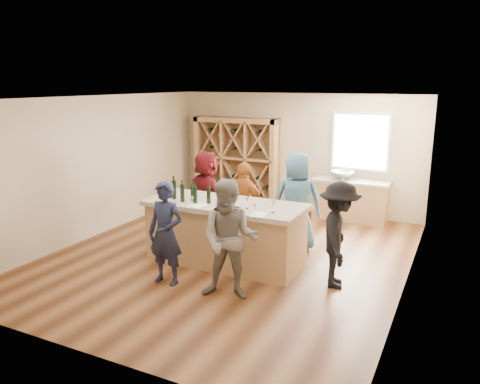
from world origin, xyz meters
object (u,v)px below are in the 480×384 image
at_px(wine_bottle_e, 209,195).
at_px(wine_bottle_c, 193,193).
at_px(person_near_left, 166,233).
at_px(person_server, 339,235).
at_px(person_near_right, 230,240).
at_px(person_far_left, 207,193).
at_px(person_far_right, 297,202).
at_px(sink, 342,175).
at_px(wine_rack, 236,162).
at_px(wine_bottle_a, 174,190).
at_px(wine_bottle_b, 182,193).
at_px(person_far_mid, 244,204).
at_px(wine_bottle_d, 195,195).
at_px(wine_bottle_f, 219,198).
at_px(tasting_counter_base, 225,235).

bearing_deg(wine_bottle_e, wine_bottle_c, 169.69).
bearing_deg(person_near_left, person_server, 22.67).
distance_m(person_near_right, person_far_left, 2.87).
bearing_deg(person_far_right, person_near_left, 38.22).
xyz_separation_m(sink, person_far_left, (-2.16, -2.34, -0.14)).
height_order(wine_rack, person_server, wine_rack).
distance_m(person_near_left, person_near_right, 1.10).
height_order(person_near_right, person_far_right, person_far_right).
height_order(wine_bottle_a, wine_bottle_b, wine_bottle_a).
bearing_deg(person_far_right, person_far_left, -22.82).
height_order(person_near_left, person_far_mid, person_near_left).
relative_size(wine_bottle_c, person_server, 0.17).
height_order(wine_bottle_b, person_near_right, person_near_right).
xyz_separation_m(wine_rack, person_near_right, (2.25, -4.72, -0.23)).
bearing_deg(sink, person_far_mid, -116.84).
bearing_deg(person_server, wine_bottle_e, 79.60).
xyz_separation_m(person_near_right, person_far_right, (0.21, 2.27, 0.04)).
relative_size(person_near_left, person_far_mid, 1.02).
bearing_deg(person_far_left, person_near_right, 156.67).
bearing_deg(wine_bottle_b, wine_bottle_d, 0.61).
distance_m(person_near_left, wine_bottle_f, 1.05).
xyz_separation_m(wine_bottle_d, person_far_mid, (0.28, 1.30, -0.43)).
xyz_separation_m(wine_bottle_d, wine_bottle_e, (0.22, 0.08, -0.00)).
bearing_deg(person_near_right, person_far_mid, 95.83).
height_order(wine_bottle_d, person_near_right, person_near_right).
distance_m(wine_bottle_c, person_far_left, 1.44).
distance_m(wine_bottle_a, wine_bottle_f, 0.97).
xyz_separation_m(wine_bottle_e, person_near_right, (0.87, -0.94, -0.35)).
distance_m(tasting_counter_base, wine_bottle_e, 0.77).
bearing_deg(person_far_right, wine_bottle_d, 25.66).
distance_m(tasting_counter_base, wine_bottle_f, 0.79).
bearing_deg(person_far_mid, wine_bottle_b, 75.74).
xyz_separation_m(wine_bottle_c, person_far_mid, (0.42, 1.16, -0.42)).
xyz_separation_m(tasting_counter_base, wine_bottle_f, (0.05, -0.30, 0.73)).
xyz_separation_m(person_server, person_far_right, (-1.09, 1.22, 0.10)).
height_order(person_server, wine_bottle_f, person_server).
distance_m(wine_rack, tasting_counter_base, 3.98).
bearing_deg(person_server, person_far_mid, 48.74).
distance_m(wine_bottle_e, person_far_left, 1.64).
bearing_deg(person_server, wine_bottle_c, 77.73).
height_order(person_server, person_far_right, person_far_right).
distance_m(wine_rack, wine_bottle_a, 3.83).
height_order(sink, person_far_right, person_far_right).
bearing_deg(wine_bottle_a, wine_bottle_f, -7.63).
distance_m(wine_bottle_b, person_far_left, 1.54).
xyz_separation_m(person_server, wine_bottle_f, (-1.92, -0.23, 0.41)).
relative_size(sink, wine_bottle_b, 1.84).
height_order(wine_bottle_e, person_near_right, person_near_right).
bearing_deg(wine_bottle_d, person_far_right, 47.39).
relative_size(wine_bottle_d, person_near_right, 0.17).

